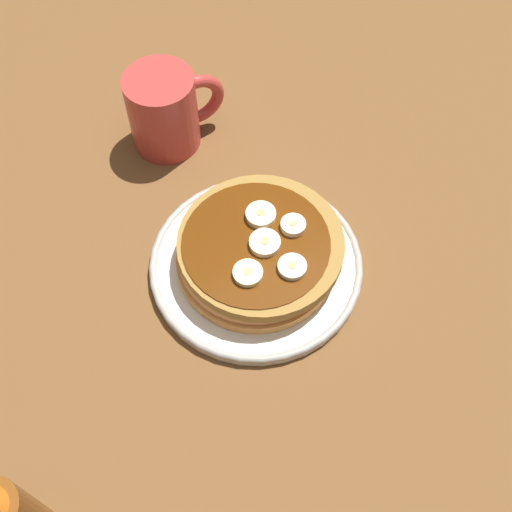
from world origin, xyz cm
name	(u,v)px	position (x,y,z in cm)	size (l,w,h in cm)	color
ground_plane	(256,275)	(0.00, 0.00, -1.50)	(140.00, 140.00, 3.00)	brown
plate	(256,264)	(0.00, 0.00, 0.79)	(22.62, 22.62, 1.46)	silver
pancake_stack	(256,251)	(0.08, 0.15, 3.19)	(17.78, 17.52, 3.94)	#D28C45
banana_slice_0	(265,243)	(0.67, -0.62, 5.41)	(3.18, 3.18, 0.90)	#F3EDC3
banana_slice_1	(248,273)	(-2.34, -3.02, 5.38)	(2.97, 2.97, 0.85)	#FBF0B4
banana_slice_2	(261,215)	(1.80, 2.59, 5.44)	(3.15, 3.15, 0.96)	#FDEDBA
banana_slice_3	(292,267)	(1.87, -4.26, 5.37)	(2.89, 2.89, 0.83)	#ECE5C5
banana_slice_4	(295,228)	(4.20, -0.36, 5.44)	(2.60, 2.60, 0.96)	#F9EAC0
coffee_mug	(166,109)	(-1.38, 20.96, 5.00)	(11.72, 8.07, 9.71)	#B23833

